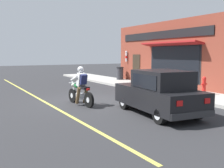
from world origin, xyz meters
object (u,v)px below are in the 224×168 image
(fire_hydrant, at_px, (204,86))
(traffic_cone, at_px, (160,84))
(motorcycle_with_rider, at_px, (81,89))
(car_hatchback, at_px, (159,93))
(trash_bin, at_px, (120,73))

(fire_hydrant, height_order, traffic_cone, fire_hydrant)
(motorcycle_with_rider, relative_size, fire_hydrant, 2.30)
(traffic_cone, bearing_deg, motorcycle_with_rider, -167.32)
(motorcycle_with_rider, height_order, fire_hydrant, motorcycle_with_rider)
(fire_hydrant, bearing_deg, car_hatchback, -157.97)
(trash_bin, bearing_deg, fire_hydrant, -92.63)
(fire_hydrant, xyz_separation_m, traffic_cone, (-0.76, 2.38, -0.14))
(motorcycle_with_rider, relative_size, car_hatchback, 0.51)
(car_hatchback, xyz_separation_m, trash_bin, (4.82, 10.30, -0.13))
(traffic_cone, bearing_deg, trash_bin, 79.40)
(car_hatchback, bearing_deg, trash_bin, 64.94)
(motorcycle_with_rider, bearing_deg, traffic_cone, 12.68)
(fire_hydrant, bearing_deg, trash_bin, 87.37)
(motorcycle_with_rider, distance_m, trash_bin, 9.82)
(motorcycle_with_rider, height_order, traffic_cone, motorcycle_with_rider)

